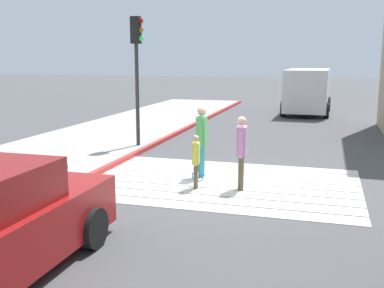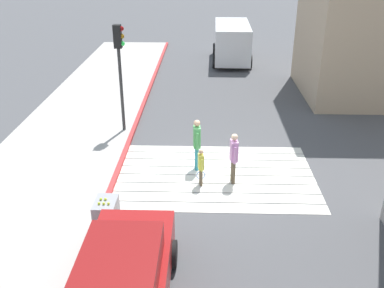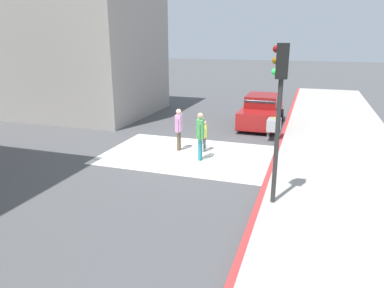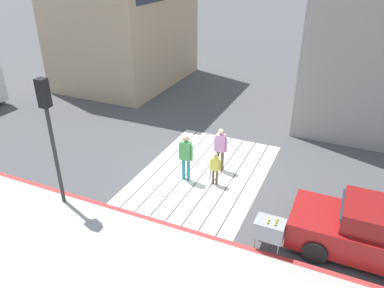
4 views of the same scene
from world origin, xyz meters
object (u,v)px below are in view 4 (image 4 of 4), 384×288
object	(u,v)px
traffic_light_corner	(49,118)
pedestrian_adult_trailing	(186,154)
car_parked_near_curb	(375,234)
pedestrian_adult_lead	(220,146)
tennis_ball_cart	(270,229)
pedestrian_child_with_racket	(215,167)

from	to	relation	value
traffic_light_corner	pedestrian_adult_trailing	world-z (taller)	traffic_light_corner
car_parked_near_curb	pedestrian_adult_lead	size ratio (longest dim) A/B	2.56
traffic_light_corner	tennis_ball_cart	world-z (taller)	traffic_light_corner
car_parked_near_curb	pedestrian_child_with_racket	distance (m)	5.32
car_parked_near_curb	pedestrian_child_with_racket	xyz separation A→B (m)	(1.52, 5.10, -0.04)
traffic_light_corner	tennis_ball_cart	xyz separation A→B (m)	(0.68, -6.55, -2.34)
car_parked_near_curb	traffic_light_corner	world-z (taller)	traffic_light_corner
car_parked_near_curb	pedestrian_adult_lead	world-z (taller)	pedestrian_adult_lead
car_parked_near_curb	tennis_ball_cart	world-z (taller)	car_parked_near_curb
tennis_ball_cart	car_parked_near_curb	bearing A→B (deg)	-70.87
pedestrian_adult_lead	pedestrian_child_with_racket	world-z (taller)	pedestrian_adult_lead
tennis_ball_cart	pedestrian_adult_trailing	distance (m)	4.23
car_parked_near_curb	tennis_ball_cart	bearing A→B (deg)	109.13
pedestrian_adult_lead	pedestrian_adult_trailing	bearing A→B (deg)	143.29
pedestrian_adult_lead	pedestrian_adult_trailing	world-z (taller)	pedestrian_adult_trailing
pedestrian_child_with_racket	pedestrian_adult_lead	bearing A→B (deg)	10.21
traffic_light_corner	pedestrian_child_with_racket	xyz separation A→B (m)	(3.10, -4.04, -2.34)
pedestrian_adult_lead	pedestrian_adult_trailing	xyz separation A→B (m)	(-1.16, 0.86, 0.05)
car_parked_near_curb	pedestrian_adult_trailing	bearing A→B (deg)	77.44
car_parked_near_curb	tennis_ball_cart	distance (m)	2.75
tennis_ball_cart	pedestrian_adult_trailing	bearing A→B (deg)	57.43
tennis_ball_cart	pedestrian_child_with_racket	distance (m)	3.48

